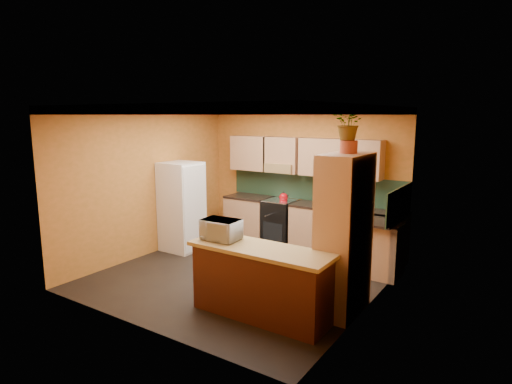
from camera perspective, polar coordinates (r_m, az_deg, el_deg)
room_shell at (r=6.86m, az=-0.52°, el=6.16°), size 4.24×4.24×2.72m
base_cabinets_back at (r=8.30m, az=6.98°, el=-4.75°), size 3.65×0.60×0.88m
countertop_back at (r=8.20m, az=7.05°, el=-1.64°), size 3.65×0.62×0.04m
stove at (r=8.58m, az=3.24°, el=-4.09°), size 0.58×0.58×0.91m
kettle at (r=8.38m, az=3.69°, el=-0.64°), size 0.22×0.22×0.18m
sink at (r=7.89m, az=12.11°, el=-2.00°), size 0.48×0.40×0.03m
base_cabinets_right at (r=7.27m, az=15.69°, el=-7.25°), size 0.60×0.80×0.88m
countertop_right at (r=7.15m, az=15.87°, el=-3.72°), size 0.62×0.80×0.04m
fridge at (r=8.30m, az=-9.88°, el=-1.92°), size 0.68×0.66×1.70m
pantry at (r=5.67m, az=11.65°, el=-5.58°), size 0.48×0.90×2.10m
fern_pot at (r=5.53m, az=12.26°, el=5.90°), size 0.22×0.22×0.16m
fern at (r=5.51m, az=12.38°, el=9.00°), size 0.47×0.44×0.44m
breakfast_bar at (r=5.60m, az=0.60°, el=-12.18°), size 1.80×0.55×0.88m
bar_top at (r=5.44m, az=0.61°, el=-7.64°), size 1.90×0.65×0.05m
microwave at (r=5.75m, az=-4.72°, el=-5.01°), size 0.52×0.37×0.28m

